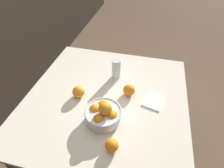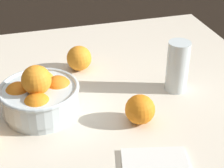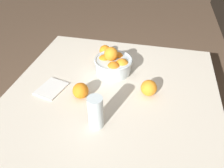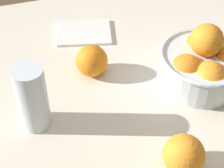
% 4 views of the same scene
% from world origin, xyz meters
% --- Properties ---
extents(ground_plane, '(12.00, 12.00, 0.00)m').
position_xyz_m(ground_plane, '(0.00, 0.00, 0.00)').
color(ground_plane, brown).
extents(dining_table, '(1.12, 1.10, 0.73)m').
position_xyz_m(dining_table, '(0.00, 0.00, 0.65)').
color(dining_table, beige).
rests_on(dining_table, ground_plane).
extents(fruit_bowl, '(0.22, 0.22, 0.16)m').
position_xyz_m(fruit_bowl, '(-0.19, -0.03, 0.78)').
color(fruit_bowl, silver).
rests_on(fruit_bowl, dining_table).
extents(juice_glass, '(0.07, 0.07, 0.16)m').
position_xyz_m(juice_glass, '(0.22, -0.02, 0.80)').
color(juice_glass, '#F4A314').
rests_on(juice_glass, dining_table).
extents(orange_loose_near_bowl, '(0.08, 0.08, 0.08)m').
position_xyz_m(orange_loose_near_bowl, '(-0.04, 0.19, 0.77)').
color(orange_loose_near_bowl, orange).
rests_on(orange_loose_near_bowl, dining_table).
extents(orange_loose_front, '(0.07, 0.07, 0.07)m').
position_xyz_m(orange_loose_front, '(-0.36, -0.13, 0.76)').
color(orange_loose_front, orange).
rests_on(orange_loose_front, dining_table).
extents(orange_loose_aside, '(0.08, 0.08, 0.08)m').
position_xyz_m(orange_loose_aside, '(0.06, -0.15, 0.77)').
color(orange_loose_aside, orange).
rests_on(orange_loose_aside, dining_table).
extents(napkin, '(0.18, 0.16, 0.01)m').
position_xyz_m(napkin, '(0.04, -0.32, 0.73)').
color(napkin, white).
rests_on(napkin, dining_table).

